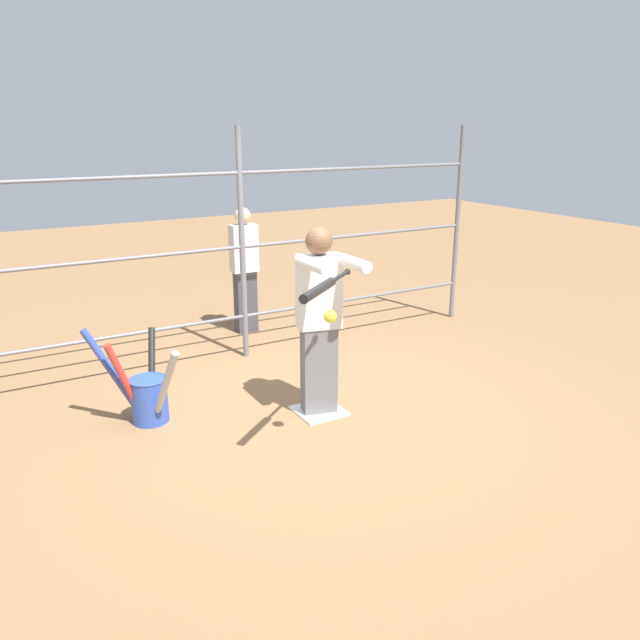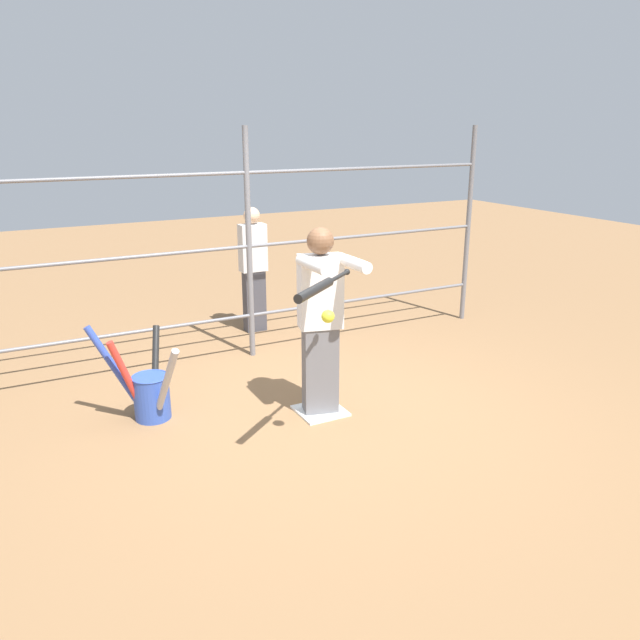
% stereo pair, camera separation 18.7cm
% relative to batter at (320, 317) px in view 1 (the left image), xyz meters
% --- Properties ---
extents(ground_plane, '(24.00, 24.00, 0.00)m').
position_rel_batter_xyz_m(ground_plane, '(0.00, -0.02, -0.88)').
color(ground_plane, olive).
extents(home_plate, '(0.40, 0.40, 0.02)m').
position_rel_batter_xyz_m(home_plate, '(0.00, -0.02, -0.87)').
color(home_plate, white).
rests_on(home_plate, ground).
extents(fence_backstop, '(5.89, 0.06, 2.41)m').
position_rel_batter_xyz_m(fence_backstop, '(0.00, -1.62, 0.32)').
color(fence_backstop, slate).
rests_on(fence_backstop, ground).
extents(batter, '(0.41, 0.62, 1.63)m').
position_rel_batter_xyz_m(batter, '(0.00, 0.00, 0.00)').
color(batter, slate).
rests_on(batter, ground).
extents(baseball_bat_swinging, '(0.71, 0.58, 0.07)m').
position_rel_batter_xyz_m(baseball_bat_swinging, '(0.41, 0.74, 0.47)').
color(baseball_bat_swinging, black).
extents(softball_in_flight, '(0.10, 0.10, 0.10)m').
position_rel_batter_xyz_m(softball_in_flight, '(0.27, 0.63, 0.21)').
color(softball_in_flight, yellow).
extents(bat_bucket, '(0.69, 1.02, 0.85)m').
position_rel_batter_xyz_m(bat_bucket, '(1.34, -0.58, -0.63)').
color(bat_bucket, '#3351B2').
rests_on(bat_bucket, ground).
extents(bystander_behind_fence, '(0.31, 0.19, 1.50)m').
position_rel_batter_xyz_m(bystander_behind_fence, '(-0.35, -2.40, -0.10)').
color(bystander_behind_fence, '#3F3F47').
rests_on(bystander_behind_fence, ground).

